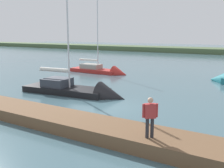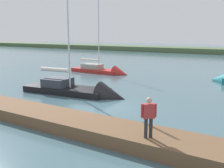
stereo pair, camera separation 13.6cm
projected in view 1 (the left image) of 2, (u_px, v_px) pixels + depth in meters
ground_plane at (104, 107)px, 17.01m from camera, size 200.00×200.00×0.00m
far_shoreline at (224, 54)px, 60.54m from camera, size 180.00×8.00×2.40m
dock_pier at (61, 120)px, 13.52m from camera, size 24.52×2.22×0.61m
sailboat_inner_slip at (81, 93)px, 20.43m from camera, size 8.81×3.19×10.71m
sailboat_outer_mooring at (103, 72)px, 31.42m from camera, size 7.65×2.07×9.68m
person_on_dock at (150, 115)px, 10.33m from camera, size 0.52×0.45×1.66m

